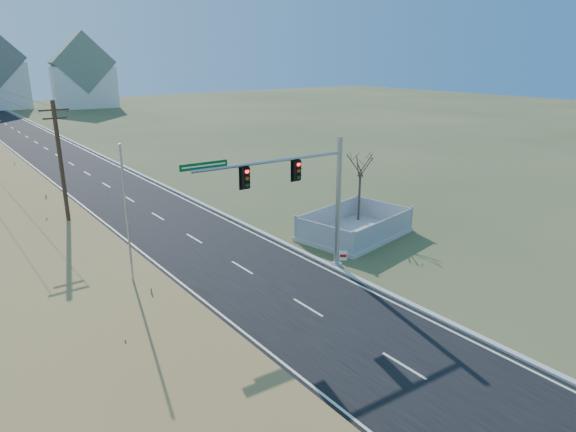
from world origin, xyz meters
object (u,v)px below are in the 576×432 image
Objects in this scene: open_sign at (343,256)px; bare_tree at (361,163)px; fence_enclosure at (355,231)px; traffic_signal_mast at (311,195)px; flagpole at (130,244)px.

open_sign is 8.31m from bare_tree.
fence_enclosure is 13.20× the size of open_sign.
bare_tree is (8.41, 4.86, -0.15)m from traffic_signal_mast.
traffic_signal_mast is 1.18× the size of fence_enclosure.
bare_tree reaches higher than open_sign.
flagpole reaches higher than traffic_signal_mast.
traffic_signal_mast reaches higher than fence_enclosure.
traffic_signal_mast is 1.19× the size of flagpole.
traffic_signal_mast is at bearing -13.78° from flagpole.
fence_enclosure is 1.01× the size of flagpole.
open_sign is at bearing -9.14° from flagpole.
traffic_signal_mast is 15.61× the size of open_sign.
fence_enclosure is 15.79m from flagpole.
open_sign is 0.08× the size of flagpole.
bare_tree is (17.54, 2.63, 1.27)m from flagpole.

